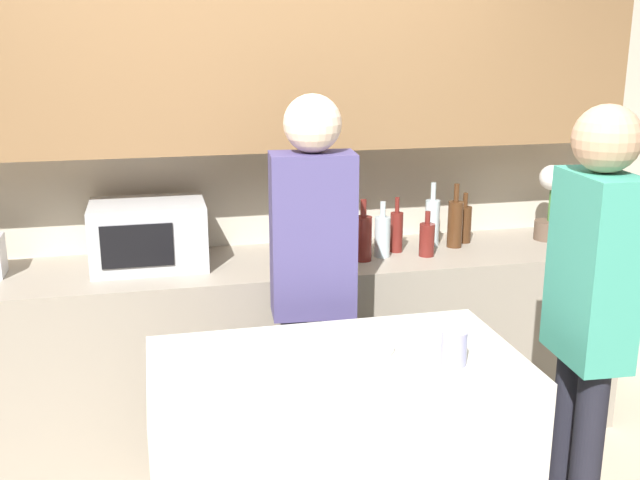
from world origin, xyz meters
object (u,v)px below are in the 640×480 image
at_px(potted_plant, 550,203).
at_px(person_left, 313,267).
at_px(microwave, 148,234).
at_px(cup_0, 454,348).
at_px(bottle_0, 363,237).
at_px(bottle_2, 396,231).
at_px(bottle_6, 464,223).
at_px(bottle_4, 432,221).
at_px(plate_on_island, 357,347).
at_px(bottle_5, 455,223).
at_px(bottle_3, 427,239).
at_px(bottle_1, 382,236).
at_px(person_center, 590,304).

xyz_separation_m(potted_plant, person_left, (-1.39, -0.57, -0.08)).
bearing_deg(person_left, potted_plant, -152.82).
height_order(microwave, cup_0, microwave).
height_order(potted_plant, bottle_0, potted_plant).
xyz_separation_m(bottle_2, bottle_6, (0.40, 0.09, -0.01)).
distance_m(bottle_4, bottle_6, 0.19).
relative_size(bottle_6, plate_on_island, 1.00).
xyz_separation_m(potted_plant, bottle_6, (-0.45, 0.05, -0.10)).
relative_size(bottle_5, bottle_6, 1.25).
bearing_deg(bottle_3, bottle_1, 169.49).
distance_m(microwave, person_left, 0.87).
relative_size(bottle_0, bottle_5, 0.91).
height_order(bottle_2, cup_0, bottle_2).
distance_m(bottle_1, bottle_4, 0.34).
bearing_deg(microwave, potted_plant, 0.04).
xyz_separation_m(microwave, bottle_0, (0.99, -0.15, -0.04)).
bearing_deg(person_left, person_center, 147.41).
bearing_deg(person_center, microwave, 54.35).
relative_size(bottle_4, plate_on_island, 1.25).
bearing_deg(person_left, bottle_5, -142.53).
relative_size(bottle_2, bottle_5, 0.85).
bearing_deg(microwave, bottle_0, -8.33).
bearing_deg(person_left, cup_0, 118.42).
distance_m(microwave, cup_0, 1.63).
height_order(plate_on_island, person_center, person_center).
xyz_separation_m(microwave, person_center, (1.51, -1.23, -0.03)).
distance_m(bottle_4, plate_on_island, 1.36).
xyz_separation_m(bottle_0, person_left, (-0.34, -0.43, 0.01)).
bearing_deg(bottle_5, bottle_6, 41.23).
xyz_separation_m(microwave, bottle_4, (1.41, 0.03, -0.03)).
distance_m(bottle_2, bottle_4, 0.23).
bearing_deg(bottle_6, bottle_0, -161.95).
height_order(bottle_3, plate_on_island, bottle_3).
relative_size(bottle_0, cup_0, 2.54).
distance_m(potted_plant, cup_0, 1.69).
distance_m(potted_plant, bottle_3, 0.75).
bearing_deg(bottle_3, cup_0, -106.49).
distance_m(microwave, bottle_0, 1.00).
bearing_deg(bottle_0, person_center, -64.27).
height_order(bottle_4, person_left, person_left).
relative_size(bottle_2, person_left, 0.16).
bearing_deg(person_left, bottle_6, -141.70).
bearing_deg(bottle_2, bottle_3, -40.65).
xyz_separation_m(bottle_1, bottle_5, (0.41, 0.08, 0.02)).
height_order(bottle_4, plate_on_island, bottle_4).
bearing_deg(plate_on_island, bottle_6, 52.29).
height_order(bottle_1, person_left, person_left).
distance_m(potted_plant, bottle_5, 0.54).
relative_size(microwave, cup_0, 4.45).
distance_m(bottle_3, person_left, 0.79).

